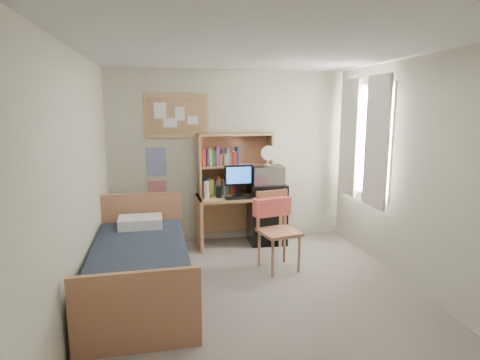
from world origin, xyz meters
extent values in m
cube|color=gray|center=(0.00, 0.00, -0.01)|extent=(3.60, 4.20, 0.02)
cube|color=silver|center=(0.00, 0.00, 2.60)|extent=(3.60, 4.20, 0.02)
cube|color=beige|center=(0.00, 2.10, 1.30)|extent=(3.60, 0.04, 2.60)
cube|color=beige|center=(0.00, -2.10, 1.30)|extent=(3.60, 0.04, 2.60)
cube|color=beige|center=(-1.80, 0.00, 1.30)|extent=(0.04, 4.20, 2.60)
cube|color=beige|center=(1.80, 0.00, 1.30)|extent=(0.04, 4.20, 2.60)
cube|color=white|center=(1.75, 1.20, 1.60)|extent=(0.10, 1.40, 1.70)
cube|color=silver|center=(1.72, 0.80, 1.60)|extent=(0.04, 0.55, 1.70)
cube|color=silver|center=(1.72, 1.60, 1.60)|extent=(0.04, 0.55, 1.70)
cube|color=#A47E57|center=(-0.78, 2.08, 1.92)|extent=(0.94, 0.03, 0.64)
cube|color=#253C94|center=(-1.10, 2.09, 1.25)|extent=(0.30, 0.01, 0.42)
cube|color=red|center=(-1.10, 2.09, 0.78)|extent=(0.28, 0.01, 0.36)
cube|color=tan|center=(0.08, 1.78, 0.38)|extent=(1.23, 0.66, 0.75)
cube|color=#AC7451|center=(0.42, 0.73, 0.50)|extent=(0.60, 0.60, 1.00)
cube|color=black|center=(0.53, 1.81, 0.46)|extent=(0.55, 0.55, 0.92)
cube|color=#1A212F|center=(-1.26, 0.28, 0.28)|extent=(1.11, 2.11, 0.57)
cube|color=tan|center=(0.07, 1.93, 1.21)|extent=(1.13, 0.34, 0.92)
cube|color=black|center=(0.08, 1.72, 0.97)|extent=(0.42, 0.05, 0.45)
cube|color=black|center=(0.09, 1.58, 0.76)|extent=(0.47, 0.17, 0.02)
cube|color=black|center=(-0.22, 1.71, 0.83)|extent=(0.07, 0.07, 0.17)
cube|color=black|center=(0.38, 1.73, 0.84)|extent=(0.08, 0.08, 0.19)
cylinder|color=white|center=(-0.40, 1.66, 0.88)|extent=(0.08, 0.08, 0.25)
cube|color=#F1605B|center=(0.38, 0.93, 0.78)|extent=(0.51, 0.26, 0.24)
cube|color=silver|center=(0.53, 1.79, 1.05)|extent=(0.47, 0.36, 0.27)
cylinder|color=white|center=(0.53, 1.79, 1.32)|extent=(0.22, 0.22, 0.27)
cube|color=white|center=(-1.29, 1.03, 0.63)|extent=(0.54, 0.39, 0.13)
camera|label=1|loc=(-0.93, -3.95, 2.04)|focal=30.00mm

